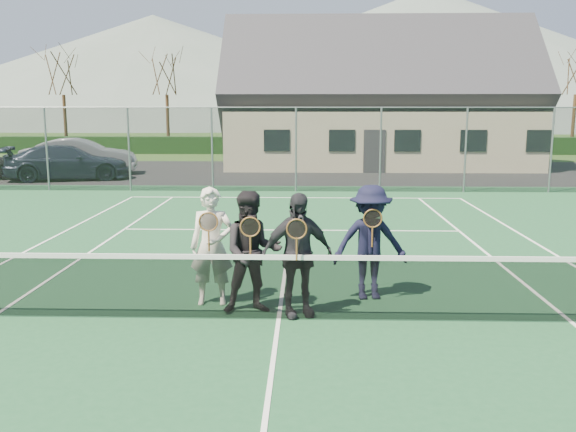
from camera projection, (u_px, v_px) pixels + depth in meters
The scene contains 20 objects.
ground at pixel (298, 173), 28.34m from camera, with size 220.00×220.00×0.00m, color #2E4E1B.
court_surface at pixel (279, 320), 8.66m from camera, with size 30.00×30.00×0.02m, color #1C4C2B.
tarmac_carpark at pixel (213, 172), 28.46m from camera, with size 40.00×12.00×0.01m, color black.
hedge_row at pixel (301, 145), 40.05m from camera, with size 40.00×1.20×1.10m, color black.
hill_west at pixel (155, 71), 101.32m from camera, with size 110.00×110.00×18.00m, color #526258.
hill_centre at pixel (427, 58), 99.61m from camera, with size 120.00×120.00×22.00m, color #54645C.
car_b at pixel (80, 157), 27.52m from camera, with size 1.72×4.93×1.62m, color gray.
car_c at pixel (68, 163), 25.44m from camera, with size 2.03×5.01×1.45m, color #181F30.
court_markings at pixel (279, 319), 8.66m from camera, with size 11.03×23.83×0.01m.
tennis_net at pixel (279, 284), 8.57m from camera, with size 11.68×0.08×1.10m.
perimeter_fence at pixel (296, 149), 21.68m from camera, with size 30.07×0.07×3.02m.
clubhouse at pixel (377, 88), 31.45m from camera, with size 15.60×8.20×7.70m.
tree_a at pixel (62, 65), 40.60m from camera, with size 3.20×3.20×7.77m.
tree_b at pixel (166, 65), 40.39m from camera, with size 3.20×3.20×7.77m.
tree_c at pixel (332, 65), 40.06m from camera, with size 3.20×3.20×7.77m.
tree_d at pixel (485, 64), 39.76m from camera, with size 3.20×3.20×7.77m.
player_a at pixel (212, 246), 9.21m from camera, with size 0.68×0.52×1.80m.
player_b at pixel (252, 252), 8.83m from camera, with size 0.98×0.83×1.80m.
player_c at pixel (297, 255), 8.68m from camera, with size 1.14×0.75×1.80m.
player_d at pixel (370, 242), 9.48m from camera, with size 1.23×0.80×1.80m.
Camera 1 is at (0.39, -8.26, 2.99)m, focal length 38.00 mm.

